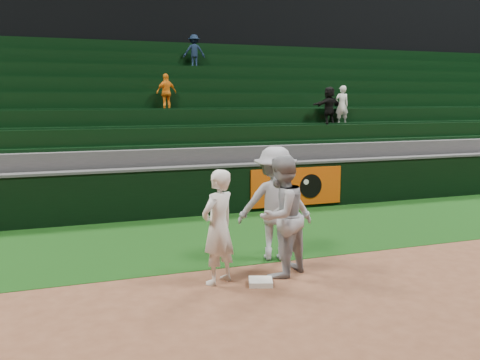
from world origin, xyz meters
name	(u,v)px	position (x,y,z in m)	size (l,w,h in m)	color
ground	(265,282)	(0.00, 0.00, 0.00)	(70.00, 70.00, 0.00)	brown
foul_grass	(210,237)	(0.00, 3.00, 0.00)	(36.00, 4.20, 0.01)	black
upper_deck	(115,29)	(0.00, 17.45, 6.00)	(40.00, 12.00, 12.00)	black
first_base	(261,282)	(-0.10, -0.07, 0.04)	(0.37, 0.37, 0.08)	white
first_baseman	(218,227)	(-0.70, 0.23, 0.91)	(0.66, 0.44, 1.82)	white
baserunner	(281,216)	(0.39, 0.26, 1.00)	(0.97, 0.75, 1.99)	#9EA0A9
base_coach	(275,204)	(0.65, 1.10, 1.03)	(1.32, 0.76, 2.05)	#9EA0AC
field_wall	(185,191)	(0.03, 5.20, 0.63)	(36.00, 0.45, 1.25)	black
stadium_seating	(154,138)	(0.00, 8.97, 1.70)	(36.00, 5.95, 5.01)	#3B3B3E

